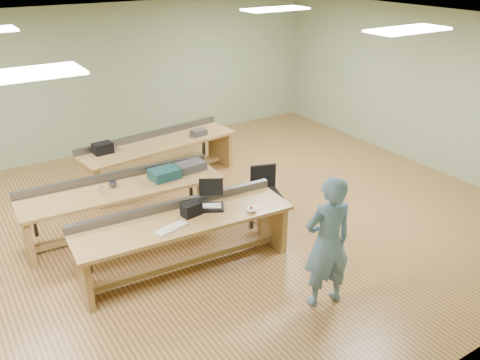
# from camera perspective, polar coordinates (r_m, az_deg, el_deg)

# --- Properties ---
(floor) EXTENTS (10.00, 10.00, 0.00)m
(floor) POSITION_cam_1_polar(r_m,az_deg,el_deg) (8.01, -4.77, -5.16)
(floor) COLOR #A4793E
(floor) RESTS_ON ground
(ceiling) EXTENTS (10.00, 10.00, 0.00)m
(ceiling) POSITION_cam_1_polar(r_m,az_deg,el_deg) (7.03, -5.66, 16.59)
(ceiling) COLOR silver
(ceiling) RESTS_ON wall_back
(wall_back) EXTENTS (10.00, 0.04, 3.00)m
(wall_back) POSITION_cam_1_polar(r_m,az_deg,el_deg) (10.96, -15.15, 10.76)
(wall_back) COLOR gray
(wall_back) RESTS_ON floor
(wall_front) EXTENTS (10.00, 0.04, 3.00)m
(wall_front) POSITION_cam_1_polar(r_m,az_deg,el_deg) (4.58, 19.22, -9.56)
(wall_front) COLOR gray
(wall_front) RESTS_ON floor
(wall_right) EXTENTS (0.04, 8.00, 3.00)m
(wall_right) POSITION_cam_1_polar(r_m,az_deg,el_deg) (10.55, 19.98, 9.62)
(wall_right) COLOR gray
(wall_right) RESTS_ON floor
(fluor_panels) EXTENTS (6.20, 3.50, 0.03)m
(fluor_panels) POSITION_cam_1_polar(r_m,az_deg,el_deg) (7.03, -5.65, 16.35)
(fluor_panels) COLOR white
(fluor_panels) RESTS_ON ceiling
(workbench_front) EXTENTS (2.96, 0.96, 0.86)m
(workbench_front) POSITION_cam_1_polar(r_m,az_deg,el_deg) (6.79, -6.30, -5.68)
(workbench_front) COLOR #AF8B49
(workbench_front) RESTS_ON floor
(workbench_mid) EXTENTS (3.03, 0.97, 0.86)m
(workbench_mid) POSITION_cam_1_polar(r_m,az_deg,el_deg) (7.80, -13.02, -2.00)
(workbench_mid) COLOR #AF8B49
(workbench_mid) RESTS_ON floor
(workbench_back) EXTENTS (3.03, 1.16, 0.86)m
(workbench_back) POSITION_cam_1_polar(r_m,az_deg,el_deg) (9.45, -9.05, 3.14)
(workbench_back) COLOR #AF8B49
(workbench_back) RESTS_ON floor
(person) EXTENTS (0.68, 0.51, 1.68)m
(person) POSITION_cam_1_polar(r_m,az_deg,el_deg) (6.04, 9.81, -6.93)
(person) COLOR #678AA8
(person) RESTS_ON floor
(laptop_base) EXTENTS (0.42, 0.39, 0.04)m
(laptop_base) POSITION_cam_1_polar(r_m,az_deg,el_deg) (6.90, -3.22, -3.05)
(laptop_base) COLOR black
(laptop_base) RESTS_ON workbench_front
(laptop_screen) EXTENTS (0.29, 0.17, 0.26)m
(laptop_screen) POSITION_cam_1_polar(r_m,az_deg,el_deg) (6.91, -3.28, -0.80)
(laptop_screen) COLOR black
(laptop_screen) RESTS_ON laptop_base
(keyboard) EXTENTS (0.46, 0.24, 0.03)m
(keyboard) POSITION_cam_1_polar(r_m,az_deg,el_deg) (6.46, -7.69, -5.38)
(keyboard) COLOR beige
(keyboard) RESTS_ON workbench_front
(trackball_mouse) EXTENTS (0.18, 0.20, 0.07)m
(trackball_mouse) POSITION_cam_1_polar(r_m,az_deg,el_deg) (6.80, 1.28, -3.29)
(trackball_mouse) COLOR white
(trackball_mouse) RESTS_ON workbench_front
(camera_bag) EXTENTS (0.28, 0.20, 0.17)m
(camera_bag) POSITION_cam_1_polar(r_m,az_deg,el_deg) (6.72, -5.49, -3.29)
(camera_bag) COLOR black
(camera_bag) RESTS_ON workbench_front
(task_chair) EXTENTS (0.61, 0.61, 0.90)m
(task_chair) POSITION_cam_1_polar(r_m,az_deg,el_deg) (7.98, 2.88, -2.52)
(task_chair) COLOR black
(task_chair) RESTS_ON floor
(parts_bin_teal) EXTENTS (0.45, 0.35, 0.15)m
(parts_bin_teal) POSITION_cam_1_polar(r_m,az_deg,el_deg) (7.84, -8.49, 0.70)
(parts_bin_teal) COLOR #13383D
(parts_bin_teal) RESTS_ON workbench_mid
(parts_bin_grey) EXTENTS (0.47, 0.31, 0.12)m
(parts_bin_grey) POSITION_cam_1_polar(r_m,az_deg,el_deg) (8.09, -5.58, 1.55)
(parts_bin_grey) COLOR #353538
(parts_bin_grey) RESTS_ON workbench_mid
(mug) EXTENTS (0.13, 0.13, 0.09)m
(mug) POSITION_cam_1_polar(r_m,az_deg,el_deg) (7.72, -14.10, -0.43)
(mug) COLOR #353538
(mug) RESTS_ON workbench_mid
(drinks_can) EXTENTS (0.07, 0.07, 0.11)m
(drinks_can) POSITION_cam_1_polar(r_m,az_deg,el_deg) (7.52, -15.25, -1.17)
(drinks_can) COLOR silver
(drinks_can) RESTS_ON workbench_mid
(storage_box_back) EXTENTS (0.34, 0.25, 0.18)m
(storage_box_back) POSITION_cam_1_polar(r_m,az_deg,el_deg) (9.03, -15.16, 3.47)
(storage_box_back) COLOR black
(storage_box_back) RESTS_ON workbench_back
(tray_back) EXTENTS (0.30, 0.24, 0.11)m
(tray_back) POSITION_cam_1_polar(r_m,az_deg,el_deg) (9.62, -4.64, 5.34)
(tray_back) COLOR #353538
(tray_back) RESTS_ON workbench_back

